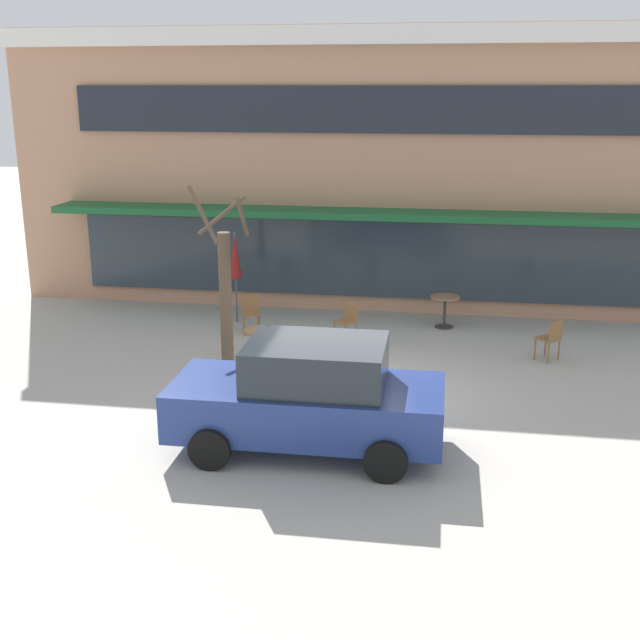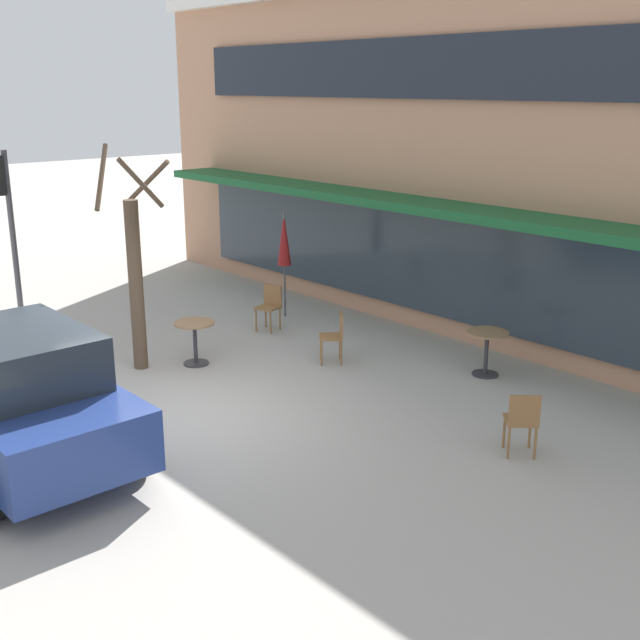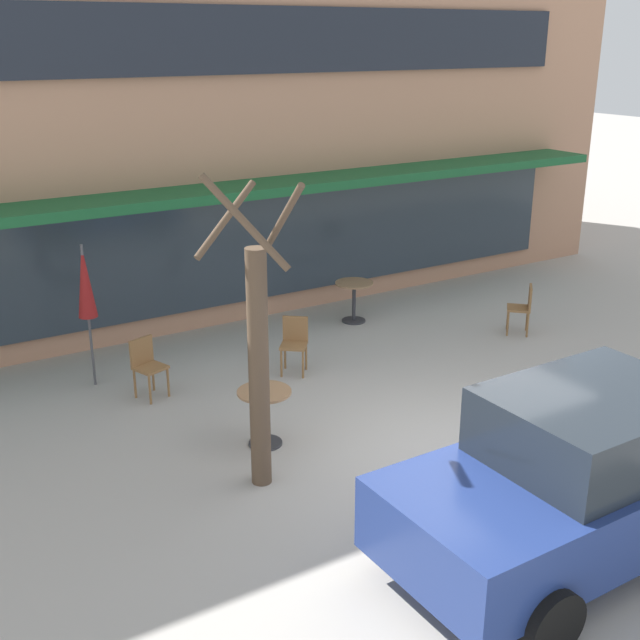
{
  "view_description": "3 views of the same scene",
  "coord_description": "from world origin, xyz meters",
  "px_view_note": "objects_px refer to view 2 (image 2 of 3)",
  "views": [
    {
      "loc": [
        1.83,
        -13.57,
        5.47
      ],
      "look_at": [
        -0.7,
        2.21,
        0.82
      ],
      "focal_mm": 45.0,
      "sensor_mm": 36.0,
      "label": 1
    },
    {
      "loc": [
        9.5,
        -5.54,
        4.68
      ],
      "look_at": [
        0.07,
        2.73,
        0.97
      ],
      "focal_mm": 45.0,
      "sensor_mm": 36.0,
      "label": 2
    },
    {
      "loc": [
        -6.11,
        -6.79,
        5.03
      ],
      "look_at": [
        -0.03,
        3.01,
        0.93
      ],
      "focal_mm": 45.0,
      "sensor_mm": 36.0,
      "label": 3
    }
  ],
  "objects_px": {
    "street_tree": "(135,274)",
    "patio_umbrella_green_folded": "(284,239)",
    "traffic_light_pole": "(5,205)",
    "cafe_chair_2": "(270,304)",
    "cafe_table_near_wall": "(195,336)",
    "cafe_chair_1": "(522,419)",
    "cafe_chair_0": "(335,334)",
    "parked_sedan": "(17,396)",
    "cafe_table_streetside": "(487,346)"
  },
  "relations": [
    {
      "from": "cafe_chair_2",
      "to": "cafe_chair_0",
      "type": "bearing_deg",
      "value": -8.62
    },
    {
      "from": "cafe_table_streetside",
      "to": "cafe_chair_1",
      "type": "distance_m",
      "value": 3.04
    },
    {
      "from": "cafe_table_near_wall",
      "to": "cafe_chair_0",
      "type": "distance_m",
      "value": 2.42
    },
    {
      "from": "cafe_chair_2",
      "to": "parked_sedan",
      "type": "relative_size",
      "value": 0.21
    },
    {
      "from": "patio_umbrella_green_folded",
      "to": "traffic_light_pole",
      "type": "distance_m",
      "value": 5.77
    },
    {
      "from": "parked_sedan",
      "to": "cafe_chair_1",
      "type": "bearing_deg",
      "value": 49.5
    },
    {
      "from": "patio_umbrella_green_folded",
      "to": "street_tree",
      "type": "bearing_deg",
      "value": -77.78
    },
    {
      "from": "cafe_table_streetside",
      "to": "cafe_chair_1",
      "type": "relative_size",
      "value": 0.85
    },
    {
      "from": "cafe_table_near_wall",
      "to": "cafe_chair_0",
      "type": "relative_size",
      "value": 0.85
    },
    {
      "from": "cafe_chair_2",
      "to": "traffic_light_pole",
      "type": "relative_size",
      "value": 0.26
    },
    {
      "from": "cafe_table_streetside",
      "to": "street_tree",
      "type": "relative_size",
      "value": 0.2
    },
    {
      "from": "cafe_chair_2",
      "to": "traffic_light_pole",
      "type": "bearing_deg",
      "value": -143.76
    },
    {
      "from": "traffic_light_pole",
      "to": "cafe_table_streetside",
      "type": "bearing_deg",
      "value": 26.37
    },
    {
      "from": "cafe_chair_0",
      "to": "cafe_chair_1",
      "type": "bearing_deg",
      "value": -8.63
    },
    {
      "from": "parked_sedan",
      "to": "cafe_chair_0",
      "type": "bearing_deg",
      "value": 91.09
    },
    {
      "from": "cafe_table_near_wall",
      "to": "street_tree",
      "type": "bearing_deg",
      "value": -121.14
    },
    {
      "from": "cafe_table_near_wall",
      "to": "cafe_chair_1",
      "type": "height_order",
      "value": "cafe_chair_1"
    },
    {
      "from": "street_tree",
      "to": "patio_umbrella_green_folded",
      "type": "bearing_deg",
      "value": 102.22
    },
    {
      "from": "cafe_table_near_wall",
      "to": "traffic_light_pole",
      "type": "xyz_separation_m",
      "value": [
        -5.28,
        -1.09,
        1.78
      ]
    },
    {
      "from": "patio_umbrella_green_folded",
      "to": "street_tree",
      "type": "distance_m",
      "value": 3.93
    },
    {
      "from": "cafe_table_near_wall",
      "to": "patio_umbrella_green_folded",
      "type": "xyz_separation_m",
      "value": [
        -1.31,
        3.04,
        1.11
      ]
    },
    {
      "from": "cafe_table_streetside",
      "to": "patio_umbrella_green_folded",
      "type": "height_order",
      "value": "patio_umbrella_green_folded"
    },
    {
      "from": "cafe_chair_0",
      "to": "cafe_table_near_wall",
      "type": "bearing_deg",
      "value": -129.25
    },
    {
      "from": "cafe_chair_1",
      "to": "street_tree",
      "type": "distance_m",
      "value": 6.73
    },
    {
      "from": "cafe_table_streetside",
      "to": "cafe_table_near_wall",
      "type": "bearing_deg",
      "value": -137.58
    },
    {
      "from": "cafe_table_streetside",
      "to": "street_tree",
      "type": "height_order",
      "value": "street_tree"
    },
    {
      "from": "street_tree",
      "to": "traffic_light_pole",
      "type": "height_order",
      "value": "street_tree"
    },
    {
      "from": "cafe_table_near_wall",
      "to": "cafe_table_streetside",
      "type": "relative_size",
      "value": 1.0
    },
    {
      "from": "cafe_table_streetside",
      "to": "traffic_light_pole",
      "type": "distance_m",
      "value": 10.13
    },
    {
      "from": "cafe_table_near_wall",
      "to": "cafe_chair_0",
      "type": "xyz_separation_m",
      "value": [
        1.53,
        1.87,
        0.01
      ]
    },
    {
      "from": "patio_umbrella_green_folded",
      "to": "parked_sedan",
      "type": "relative_size",
      "value": 0.52
    },
    {
      "from": "cafe_chair_2",
      "to": "parked_sedan",
      "type": "height_order",
      "value": "parked_sedan"
    },
    {
      "from": "cafe_chair_2",
      "to": "patio_umbrella_green_folded",
      "type": "bearing_deg",
      "value": 124.0
    },
    {
      "from": "cafe_table_streetside",
      "to": "parked_sedan",
      "type": "bearing_deg",
      "value": -105.98
    },
    {
      "from": "cafe_chair_0",
      "to": "cafe_chair_2",
      "type": "height_order",
      "value": "same"
    },
    {
      "from": "patio_umbrella_green_folded",
      "to": "traffic_light_pole",
      "type": "height_order",
      "value": "traffic_light_pole"
    },
    {
      "from": "cafe_chair_1",
      "to": "cafe_chair_2",
      "type": "xyz_separation_m",
      "value": [
        -6.6,
        1.0,
        0.0
      ]
    },
    {
      "from": "patio_umbrella_green_folded",
      "to": "cafe_chair_2",
      "type": "relative_size",
      "value": 2.47
    },
    {
      "from": "cafe_table_streetside",
      "to": "street_tree",
      "type": "bearing_deg",
      "value": -134.99
    },
    {
      "from": "cafe_chair_1",
      "to": "traffic_light_pole",
      "type": "bearing_deg",
      "value": -168.24
    },
    {
      "from": "patio_umbrella_green_folded",
      "to": "parked_sedan",
      "type": "height_order",
      "value": "patio_umbrella_green_folded"
    },
    {
      "from": "cafe_table_near_wall",
      "to": "parked_sedan",
      "type": "relative_size",
      "value": 0.18
    },
    {
      "from": "cafe_chair_1",
      "to": "cafe_chair_0",
      "type": "bearing_deg",
      "value": 171.37
    },
    {
      "from": "patio_umbrella_green_folded",
      "to": "cafe_chair_1",
      "type": "height_order",
      "value": "patio_umbrella_green_folded"
    },
    {
      "from": "traffic_light_pole",
      "to": "patio_umbrella_green_folded",
      "type": "bearing_deg",
      "value": 46.2
    },
    {
      "from": "cafe_chair_0",
      "to": "traffic_light_pole",
      "type": "height_order",
      "value": "traffic_light_pole"
    },
    {
      "from": "traffic_light_pole",
      "to": "cafe_chair_2",
      "type": "bearing_deg",
      "value": 36.24
    },
    {
      "from": "cafe_table_near_wall",
      "to": "cafe_chair_1",
      "type": "distance_m",
      "value": 5.96
    },
    {
      "from": "patio_umbrella_green_folded",
      "to": "parked_sedan",
      "type": "bearing_deg",
      "value": -66.34
    },
    {
      "from": "cafe_table_near_wall",
      "to": "cafe_chair_1",
      "type": "bearing_deg",
      "value": 11.82
    }
  ]
}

